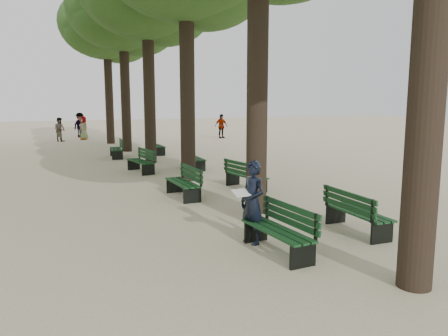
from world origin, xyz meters
name	(u,v)px	position (x,y,z in m)	size (l,w,h in m)	color
ground	(263,259)	(0.00, 0.00, 0.00)	(120.00, 120.00, 0.00)	beige
tree_central_4	(123,10)	(1.50, 18.00, 7.65)	(6.00, 6.00, 9.95)	#33261C
tree_central_5	(106,25)	(1.50, 23.00, 7.65)	(6.00, 6.00, 9.95)	#33261C
bench_left_0	(277,240)	(0.37, 0.13, 0.27)	(0.63, 1.82, 0.92)	black
bench_left_1	(183,188)	(0.37, 5.38, 0.27)	(0.58, 1.80, 0.92)	black
bench_left_2	(141,166)	(0.37, 10.41, 0.27)	(0.79, 1.86, 0.92)	black
bench_left_3	(116,152)	(0.37, 15.35, 0.27)	(0.79, 1.86, 0.92)	black
bench_right_0	(357,220)	(2.63, 0.54, 0.27)	(0.70, 1.84, 0.92)	black
bench_right_1	(246,181)	(2.63, 5.72, 0.27)	(0.78, 1.85, 0.92)	black
bench_right_2	(194,162)	(2.63, 10.40, 0.27)	(0.73, 1.84, 0.92)	black
bench_right_3	(157,149)	(2.63, 15.96, 0.27)	(0.66, 1.83, 0.92)	black
man_with_map	(252,202)	(0.24, 0.87, 0.83)	(0.67, 0.72, 1.67)	black
pedestrian_b	(80,125)	(0.26, 28.96, 0.95)	(1.23, 0.38, 1.91)	#262628
pedestrian_a	(60,130)	(-1.46, 25.93, 0.84)	(0.81, 0.33, 1.67)	#262628
pedestrian_c	(221,126)	(9.92, 23.72, 0.91)	(1.07, 0.37, 1.83)	#262628
pedestrian_d	(84,128)	(0.25, 26.77, 0.85)	(0.83, 0.34, 1.70)	#262628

